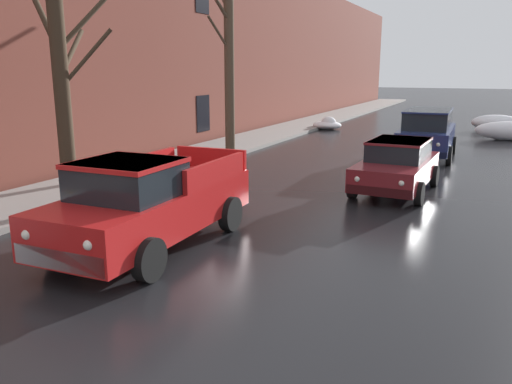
# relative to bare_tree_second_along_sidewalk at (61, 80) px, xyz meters

# --- Properties ---
(left_sidewalk_slab) EXTENTS (2.79, 80.00, 0.14)m
(left_sidewalk_slab) POSITION_rel_bare_tree_second_along_sidewalk_xyz_m (-1.48, 8.88, -2.98)
(left_sidewalk_slab) COLOR gray
(left_sidewalk_slab) RESTS_ON ground
(brick_townhouse_facade) EXTENTS (0.63, 80.00, 8.72)m
(brick_townhouse_facade) POSITION_rel_bare_tree_second_along_sidewalk_xyz_m (-3.37, 8.88, 1.31)
(brick_townhouse_facade) COLOR brown
(brick_townhouse_facade) RESTS_ON ground
(snow_bank_along_left_kerb) EXTENTS (2.64, 1.31, 0.88)m
(snow_bank_along_left_kerb) POSITION_rel_bare_tree_second_along_sidewalk_xyz_m (8.97, 22.27, -2.62)
(snow_bank_along_left_kerb) COLOR white
(snow_bank_along_left_kerb) RESTS_ON ground
(snow_bank_mid_block_left) EXTENTS (1.62, 1.36, 0.71)m
(snow_bank_mid_block_left) POSITION_rel_bare_tree_second_along_sidewalk_xyz_m (0.29, 19.29, -2.78)
(snow_bank_mid_block_left) COLOR white
(snow_bank_mid_block_left) RESTS_ON ground
(snow_bank_near_corner_right) EXTENTS (3.18, 0.98, 0.89)m
(snow_bank_near_corner_right) POSITION_rel_bare_tree_second_along_sidewalk_xyz_m (9.53, 18.39, -2.61)
(snow_bank_near_corner_right) COLOR white
(snow_bank_near_corner_right) RESTS_ON ground
(bare_tree_second_along_sidewalk) EXTENTS (2.45, 2.35, 6.05)m
(bare_tree_second_along_sidewalk) POSITION_rel_bare_tree_second_along_sidewalk_xyz_m (0.00, 0.00, 0.00)
(bare_tree_second_along_sidewalk) COLOR #382B1E
(bare_tree_second_along_sidewalk) RESTS_ON ground
(bare_tree_mid_block) EXTENTS (1.21, 3.36, 6.77)m
(bare_tree_mid_block) POSITION_rel_bare_tree_second_along_sidewalk_xyz_m (0.05, 7.89, 0.58)
(bare_tree_mid_block) COLOR #4C3D2D
(bare_tree_mid_block) RESTS_ON ground
(pickup_truck_red_approaching_near_lane) EXTENTS (2.16, 4.92, 1.76)m
(pickup_truck_red_approaching_near_lane) POSITION_rel_bare_tree_second_along_sidewalk_xyz_m (3.10, -1.21, -2.17)
(pickup_truck_red_approaching_near_lane) COLOR red
(pickup_truck_red_approaching_near_lane) RESTS_ON ground
(sedan_maroon_parked_kerbside_close) EXTENTS (1.98, 4.05, 1.42)m
(sedan_maroon_parked_kerbside_close) POSITION_rel_bare_tree_second_along_sidewalk_xyz_m (6.51, 5.43, -2.30)
(sedan_maroon_parked_kerbside_close) COLOR maroon
(sedan_maroon_parked_kerbside_close) RESTS_ON ground
(suv_darkblue_parked_kerbside_mid) EXTENTS (2.10, 4.66, 1.82)m
(suv_darkblue_parked_kerbside_mid) POSITION_rel_bare_tree_second_along_sidewalk_xyz_m (6.52, 11.70, -2.06)
(suv_darkblue_parked_kerbside_mid) COLOR navy
(suv_darkblue_parked_kerbside_mid) RESTS_ON ground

